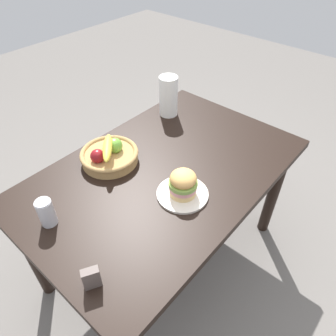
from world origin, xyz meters
The scene contains 8 objects.
ground_plane centered at (0.00, 0.00, 0.00)m, with size 8.00×8.00×0.00m, color slate.
dining_table centered at (0.00, 0.00, 0.65)m, with size 1.40×0.90×0.75m.
plate centered at (-0.07, -0.18, 0.76)m, with size 0.23×0.23×0.01m, color silver.
sandwich centered at (-0.07, -0.18, 0.82)m, with size 0.13×0.13×0.13m.
soda_can centered at (-0.55, 0.14, 0.81)m, with size 0.07×0.07×0.13m.
fruit_basket centered at (-0.13, 0.25, 0.79)m, with size 0.29×0.29×0.14m.
paper_towel_roll centered at (0.40, 0.32, 0.87)m, with size 0.11×0.11×0.24m, color white.
napkin_holder centered at (-0.61, -0.21, 0.80)m, with size 0.06×0.03×0.09m, color #594C47.
Camera 1 is at (-0.85, -0.76, 1.77)m, focal length 33.41 mm.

